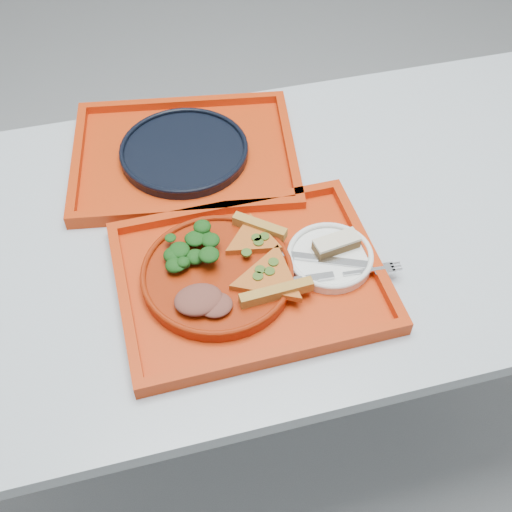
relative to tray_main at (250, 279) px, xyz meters
name	(u,v)px	position (x,y,z in m)	size (l,w,h in m)	color
ground	(271,404)	(0.09, 0.13, -0.76)	(10.00, 10.00, 0.00)	gray
table	(278,245)	(0.09, 0.13, -0.08)	(1.60, 0.80, 0.75)	#A4AFB8
tray_main	(250,279)	(0.00, 0.00, 0.00)	(0.45, 0.35, 0.01)	#B82D09
tray_far	(185,158)	(-0.05, 0.34, 0.00)	(0.45, 0.35, 0.01)	#B82D09
dinner_plate	(217,276)	(-0.05, 0.01, 0.02)	(0.26, 0.26, 0.02)	maroon
side_plate	(330,258)	(0.14, 0.00, 0.01)	(0.15, 0.15, 0.01)	white
navy_plate	(184,152)	(-0.05, 0.34, 0.01)	(0.26, 0.26, 0.02)	black
pizza_slice_a	(270,276)	(0.03, -0.03, 0.03)	(0.14, 0.12, 0.02)	orange
pizza_slice_b	(253,237)	(0.02, 0.06, 0.03)	(0.11, 0.10, 0.02)	orange
salad_heap	(194,245)	(-0.08, 0.06, 0.05)	(0.09, 0.08, 0.04)	black
meat_portion	(199,300)	(-0.10, -0.05, 0.04)	(0.08, 0.06, 0.02)	brown
dessert_bar	(336,244)	(0.16, 0.02, 0.03)	(0.08, 0.04, 0.02)	#4E351A
knife	(327,259)	(0.14, -0.01, 0.02)	(0.18, 0.02, 0.01)	silver
fork	(342,274)	(0.15, -0.05, 0.02)	(0.18, 0.02, 0.01)	silver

